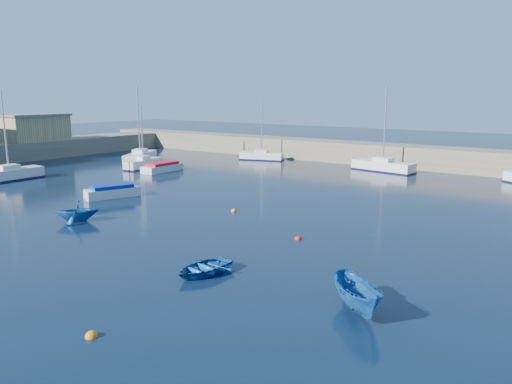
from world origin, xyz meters
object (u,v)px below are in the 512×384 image
Objects in this scene: brick_shed_a at (33,128)px; motorboat_1 at (112,191)px; sailboat_3 at (143,163)px; sailboat_2 at (9,174)px; sailboat_5 at (262,156)px; sailboat_4 at (140,157)px; sailboat_6 at (383,166)px; dinghy_left at (77,211)px; dinghy_right at (358,296)px; motorboat_2 at (162,167)px; dinghy_center at (204,268)px.

motorboat_1 is (30.92, -11.02, -3.58)m from brick_shed_a.
sailboat_2 is at bearing -117.94° from sailboat_3.
brick_shed_a is at bearing -179.60° from motorboat_1.
sailboat_5 is at bearing 118.33° from motorboat_1.
sailboat_6 is at bearing -8.91° from sailboat_4.
sailboat_2 is 15.77m from motorboat_1.
dinghy_left is at bearing 176.14° from sailboat_5.
sailboat_6 reaches higher than dinghy_right.
sailboat_2 is at bearing -157.38° from motorboat_1.
brick_shed_a is 0.88× the size of sailboat_2.
dinghy_right reaches higher than motorboat_1.
sailboat_3 reaches higher than motorboat_1.
sailboat_3 is 2.06× the size of dinghy_right.
brick_shed_a is 16.56m from sailboat_4.
motorboat_2 is (3.72, -0.44, -0.10)m from sailboat_3.
sailboat_4 is (-4.70, 3.62, 0.08)m from sailboat_3.
motorboat_2 is at bearing 4.33° from brick_shed_a.
dinghy_left is (4.74, -6.75, 0.26)m from motorboat_1.
dinghy_center is (34.71, -26.21, -0.34)m from sailboat_4.
sailboat_5 reaches higher than dinghy_right.
sailboat_5 is (26.85, 16.85, -3.54)m from brick_shed_a.
sailboat_4 is at bearing 150.41° from dinghy_center.
sailboat_2 is at bearing -152.66° from dinghy_left.
sailboat_2 is at bearing -123.59° from motorboat_2.
sailboat_3 is 0.77× the size of sailboat_6.
sailboat_4 is (-0.06, 17.58, 0.04)m from sailboat_2.
sailboat_3 is 44.02m from dinghy_right.
sailboat_6 reaches higher than sailboat_2.
motorboat_2 is (-3.32, -15.07, -0.07)m from sailboat_5.
dinghy_center is (30.01, -22.59, -0.26)m from sailboat_3.
sailboat_5 is 28.17m from motorboat_1.
sailboat_3 is at bearing 136.17° from sailboat_5.
brick_shed_a is 2.50× the size of dinghy_center.
dinghy_right is at bearing -13.28° from sailboat_2.
dinghy_left reaches higher than motorboat_1.
motorboat_2 is 40.61m from dinghy_right.
motorboat_1 is at bearing -59.56° from sailboat_3.
sailboat_6 is 1.85× the size of motorboat_2.
sailboat_4 is 3.32× the size of dinghy_left.
motorboat_2 is 1.62× the size of dinghy_center.
brick_shed_a is at bearing 103.98° from sailboat_5.
dinghy_center is at bearing 33.36° from dinghy_left.
sailboat_4 is 2.74× the size of dinghy_right.
motorboat_2 is at bearing 100.85° from dinghy_right.
sailboat_3 is at bearing 150.49° from dinghy_center.
sailboat_5 is at bearing 54.76° from sailboat_3.
sailboat_6 is at bearing 85.03° from motorboat_1.
brick_shed_a is 2.24× the size of dinghy_right.
sailboat_4 is at bearing 153.17° from motorboat_1.
sailboat_2 is 30.88m from sailboat_5.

